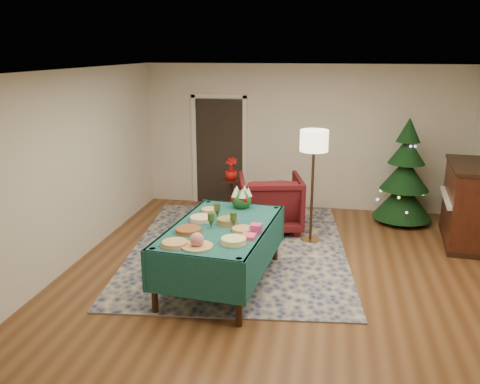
% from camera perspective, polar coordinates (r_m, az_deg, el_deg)
% --- Properties ---
extents(room_shell, '(7.00, 7.00, 7.00)m').
position_cam_1_polar(room_shell, '(6.21, 5.05, 0.75)').
color(room_shell, '#593319').
rests_on(room_shell, ground).
extents(doorway, '(1.08, 0.04, 2.16)m').
position_cam_1_polar(doorway, '(9.88, -2.33, 4.92)').
color(doorway, black).
rests_on(doorway, ground).
extents(rug, '(3.63, 4.52, 0.02)m').
position_cam_1_polar(rug, '(7.81, -0.13, -6.36)').
color(rug, '#152250').
rests_on(rug, ground).
extents(buffet_table, '(1.41, 2.18, 0.81)m').
position_cam_1_polar(buffet_table, '(6.47, -2.11, -5.14)').
color(buffet_table, black).
rests_on(buffet_table, ground).
extents(platter_0, '(0.34, 0.34, 0.05)m').
position_cam_1_polar(platter_0, '(5.82, -7.33, -5.77)').
color(platter_0, silver).
rests_on(platter_0, buffet_table).
extents(platter_1, '(0.37, 0.37, 0.17)m').
position_cam_1_polar(platter_1, '(5.73, -4.86, -5.59)').
color(platter_1, silver).
rests_on(platter_1, buffet_table).
extents(platter_2, '(0.34, 0.34, 0.07)m').
position_cam_1_polar(platter_2, '(5.83, -0.72, -5.52)').
color(platter_2, silver).
rests_on(platter_2, buffet_table).
extents(platter_3, '(0.37, 0.37, 0.06)m').
position_cam_1_polar(platter_3, '(6.21, -5.81, -4.31)').
color(platter_3, silver).
rests_on(platter_3, buffet_table).
extents(platter_4, '(0.31, 0.31, 0.05)m').
position_cam_1_polar(platter_4, '(6.21, 0.32, -4.27)').
color(platter_4, silver).
rests_on(platter_4, buffet_table).
extents(platter_5, '(0.35, 0.35, 0.06)m').
position_cam_1_polar(platter_5, '(6.61, -4.34, -3.02)').
color(platter_5, silver).
rests_on(platter_5, buffet_table).
extents(platter_6, '(0.30, 0.30, 0.08)m').
position_cam_1_polar(platter_6, '(6.46, -1.44, -3.31)').
color(platter_6, silver).
rests_on(platter_6, buffet_table).
extents(platter_7, '(0.26, 0.26, 0.05)m').
position_cam_1_polar(platter_7, '(6.96, -3.45, -2.06)').
color(platter_7, silver).
rests_on(platter_7, buffet_table).
extents(goblet_0, '(0.09, 0.09, 0.19)m').
position_cam_1_polar(goblet_0, '(6.71, -2.58, -2.01)').
color(goblet_0, '#2D471E').
rests_on(goblet_0, buffet_table).
extents(goblet_1, '(0.09, 0.09, 0.19)m').
position_cam_1_polar(goblet_1, '(6.35, -0.74, -3.05)').
color(goblet_1, '#2D471E').
rests_on(goblet_1, buffet_table).
extents(goblet_2, '(0.09, 0.09, 0.19)m').
position_cam_1_polar(goblet_2, '(6.33, -3.27, -3.13)').
color(goblet_2, '#2D471E').
rests_on(goblet_2, buffet_table).
extents(napkin_stack, '(0.18, 0.18, 0.04)m').
position_cam_1_polar(napkin_stack, '(6.00, 0.97, -5.00)').
color(napkin_stack, '#F74474').
rests_on(napkin_stack, buffet_table).
extents(gift_box, '(0.14, 0.14, 0.11)m').
position_cam_1_polar(gift_box, '(6.16, 1.81, -4.10)').
color(gift_box, '#D63B80').
rests_on(gift_box, buffet_table).
extents(centerpiece, '(0.29, 0.29, 0.33)m').
position_cam_1_polar(centerpiece, '(7.10, 0.17, -0.66)').
color(centerpiece, '#1E4C1E').
rests_on(centerpiece, buffet_table).
extents(armchair, '(1.20, 1.15, 1.04)m').
position_cam_1_polar(armchair, '(8.49, 3.40, -0.91)').
color(armchair, '#511114').
rests_on(armchair, ground).
extents(floor_lamp, '(0.43, 0.43, 1.78)m').
position_cam_1_polar(floor_lamp, '(7.80, 8.29, 4.95)').
color(floor_lamp, '#A57F3F').
rests_on(floor_lamp, ground).
extents(side_table, '(0.36, 0.36, 0.65)m').
position_cam_1_polar(side_table, '(9.35, -0.99, -0.62)').
color(side_table, black).
rests_on(side_table, ground).
extents(potted_plant, '(0.23, 0.41, 0.23)m').
position_cam_1_polar(potted_plant, '(9.23, -1.00, 2.05)').
color(potted_plant, red).
rests_on(potted_plant, side_table).
extents(christmas_tree, '(1.19, 1.19, 1.85)m').
position_cam_1_polar(christmas_tree, '(9.22, 18.03, 1.67)').
color(christmas_tree, black).
rests_on(christmas_tree, ground).
extents(piano, '(0.82, 1.52, 1.27)m').
position_cam_1_polar(piano, '(8.65, 24.23, -1.32)').
color(piano, black).
rests_on(piano, ground).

